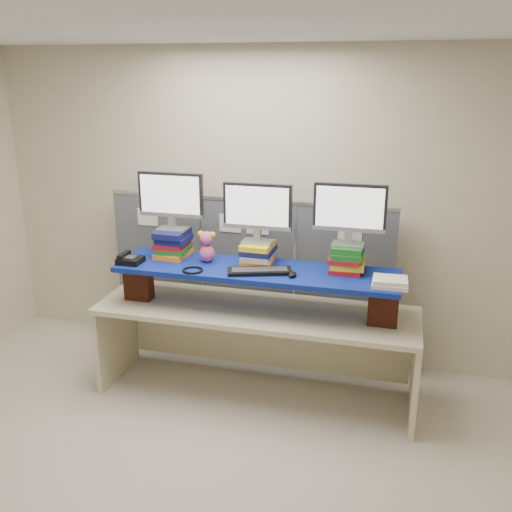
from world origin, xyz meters
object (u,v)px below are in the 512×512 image
(monitor_center, at_px, (257,210))
(monitor_right, at_px, (350,211))
(desk_phone, at_px, (130,259))
(blue_board, at_px, (256,271))
(keyboard, at_px, (260,271))
(desk, at_px, (256,326))
(monitor_left, at_px, (171,198))

(monitor_center, relative_size, monitor_right, 1.00)
(monitor_right, xyz_separation_m, desk_phone, (-1.69, -0.29, -0.44))
(monitor_center, xyz_separation_m, desk_phone, (-0.98, -0.28, -0.41))
(monitor_right, bearing_deg, monitor_center, -180.00)
(blue_board, relative_size, monitor_right, 4.07)
(monitor_right, bearing_deg, keyboard, -161.37)
(desk, xyz_separation_m, monitor_right, (0.68, 0.14, 0.97))
(blue_board, distance_m, keyboard, 0.11)
(keyboard, relative_size, desk_phone, 2.70)
(desk, xyz_separation_m, monitor_left, (-0.74, 0.10, 0.99))
(monitor_right, bearing_deg, desk, -170.21)
(desk, bearing_deg, blue_board, 0.00)
(blue_board, height_order, monitor_left, monitor_left)
(desk, distance_m, blue_board, 0.48)
(monitor_left, xyz_separation_m, monitor_center, (0.72, 0.02, -0.05))
(monitor_center, bearing_deg, desk_phone, -165.61)
(blue_board, bearing_deg, monitor_left, 170.88)
(desk_phone, bearing_deg, keyboard, 2.47)
(monitor_right, height_order, desk_phone, monitor_right)
(blue_board, xyz_separation_m, desk_phone, (-1.00, -0.16, 0.05))
(desk, relative_size, keyboard, 5.04)
(keyboard, bearing_deg, monitor_left, 146.84)
(desk_phone, bearing_deg, monitor_center, 14.72)
(monitor_center, height_order, keyboard, monitor_center)
(monitor_left, height_order, keyboard, monitor_left)
(monitor_center, relative_size, desk_phone, 2.86)
(blue_board, xyz_separation_m, monitor_center, (-0.02, 0.12, 0.46))
(blue_board, relative_size, desk_phone, 11.67)
(desk, bearing_deg, monitor_right, 9.79)
(monitor_center, height_order, desk_phone, monitor_center)
(blue_board, height_order, keyboard, keyboard)
(keyboard, bearing_deg, monitor_center, 90.94)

